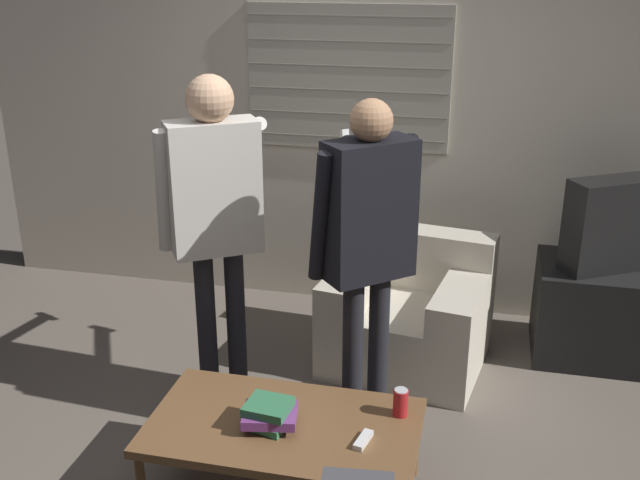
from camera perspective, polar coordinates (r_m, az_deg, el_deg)
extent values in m
cube|color=beige|center=(4.88, 3.06, 9.25)|extent=(5.20, 0.06, 2.55)
cube|color=#A8A393|center=(4.81, 2.11, 12.21)|extent=(1.29, 0.02, 0.90)
cube|color=gray|center=(4.87, 2.03, 7.81)|extent=(1.27, 0.00, 0.01)
cube|color=gray|center=(4.84, 2.05, 9.54)|extent=(1.27, 0.00, 0.01)
cube|color=gray|center=(4.81, 2.07, 11.30)|extent=(1.27, 0.00, 0.01)
cube|color=gray|center=(4.79, 2.10, 13.08)|extent=(1.27, 0.00, 0.01)
cube|color=gray|center=(4.77, 2.12, 14.87)|extent=(1.27, 0.00, 0.01)
cube|color=gray|center=(4.75, 2.15, 16.67)|extent=(1.27, 0.00, 0.01)
cube|color=beige|center=(4.43, 6.58, -7.06)|extent=(0.98, 0.90, 0.39)
cube|color=beige|center=(4.52, 7.77, -1.31)|extent=(0.89, 0.34, 0.35)
cube|color=beige|center=(4.24, 10.83, -4.38)|extent=(0.36, 0.80, 0.18)
cube|color=beige|center=(4.39, 2.79, -3.12)|extent=(0.36, 0.80, 0.18)
cube|color=brown|center=(3.30, -2.78, -14.05)|extent=(1.16, 0.66, 0.04)
cylinder|color=brown|center=(3.79, -9.59, -12.81)|extent=(0.04, 0.04, 0.35)
cylinder|color=brown|center=(3.57, 7.24, -15.06)|extent=(0.04, 0.04, 0.35)
cube|color=black|center=(4.75, 20.88, -5.13)|extent=(0.80, 0.56, 0.57)
cube|color=black|center=(4.55, 21.77, 1.15)|extent=(0.63, 0.49, 0.53)
cube|color=black|center=(4.62, 20.99, 1.57)|extent=(0.46, 0.28, 0.44)
cylinder|color=black|center=(3.96, -8.61, -6.83)|extent=(0.10, 0.10, 0.88)
cylinder|color=black|center=(3.98, -6.40, -6.51)|extent=(0.10, 0.10, 0.88)
cube|color=beige|center=(3.68, -8.06, 3.96)|extent=(0.48, 0.40, 0.66)
sphere|color=tan|center=(3.57, -8.42, 10.59)|extent=(0.23, 0.23, 0.23)
cylinder|color=beige|center=(3.69, -11.85, 3.60)|extent=(0.15, 0.17, 0.63)
cylinder|color=beige|center=(3.94, -5.58, 7.35)|extent=(0.37, 0.52, 0.38)
cube|color=black|center=(4.24, -6.43, 6.05)|extent=(0.08, 0.09, 0.12)
cylinder|color=black|center=(3.66, 2.50, -9.14)|extent=(0.10, 0.10, 0.86)
cylinder|color=black|center=(3.73, 4.45, -8.58)|extent=(0.10, 0.10, 0.86)
cube|color=black|center=(3.38, 3.76, 2.27)|extent=(0.44, 0.42, 0.65)
sphere|color=#A87A56|center=(3.28, 3.93, 9.07)|extent=(0.19, 0.19, 0.19)
cylinder|color=black|center=(3.32, 0.03, 1.73)|extent=(0.16, 0.17, 0.62)
cylinder|color=black|center=(3.68, 4.35, 7.50)|extent=(0.46, 0.51, 0.20)
cube|color=white|center=(3.94, 1.96, 7.49)|extent=(0.06, 0.06, 0.13)
cube|color=#33754C|center=(3.27, -4.00, -13.69)|extent=(0.21, 0.19, 0.03)
cube|color=#75387F|center=(3.24, -3.83, -13.18)|extent=(0.25, 0.22, 0.04)
cube|color=#33754C|center=(3.22, -3.96, -12.56)|extent=(0.20, 0.19, 0.04)
cylinder|color=red|center=(3.32, 6.16, -12.22)|extent=(0.07, 0.07, 0.12)
cylinder|color=silver|center=(3.29, 6.20, -11.30)|extent=(0.06, 0.06, 0.00)
cube|color=white|center=(3.18, 3.32, -14.97)|extent=(0.07, 0.14, 0.02)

